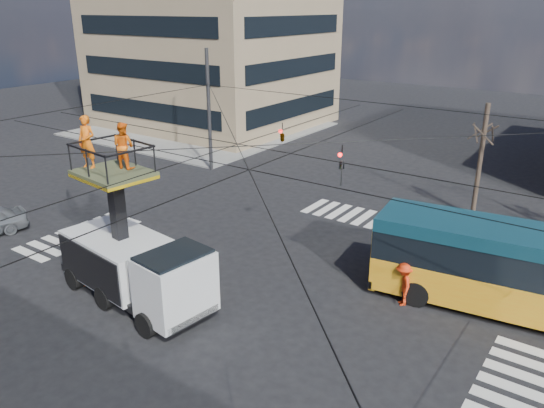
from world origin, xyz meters
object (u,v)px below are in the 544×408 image
(traffic_cone, at_px, (111,263))
(worker_ground, at_px, (83,265))
(utility_truck, at_px, (134,249))
(flagger, at_px, (403,284))

(traffic_cone, distance_m, worker_ground, 1.47)
(utility_truck, distance_m, traffic_cone, 3.44)
(utility_truck, relative_size, worker_ground, 4.28)
(utility_truck, height_order, worker_ground, utility_truck)
(traffic_cone, bearing_deg, flagger, 21.95)
(worker_ground, bearing_deg, flagger, -59.30)
(utility_truck, xyz_separation_m, traffic_cone, (-2.76, 1.00, -1.79))
(utility_truck, height_order, traffic_cone, utility_truck)
(traffic_cone, xyz_separation_m, flagger, (11.06, 4.46, 0.49))
(traffic_cone, bearing_deg, utility_truck, -19.83)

